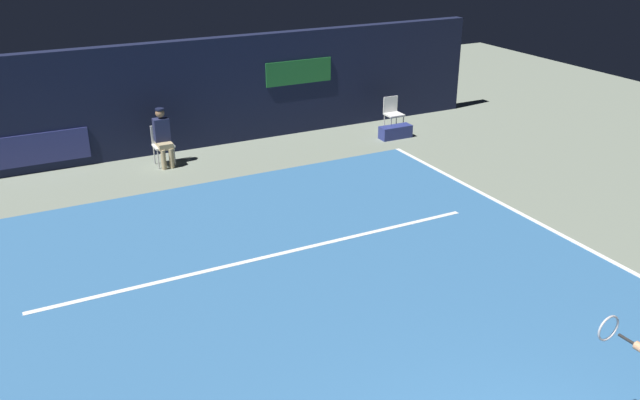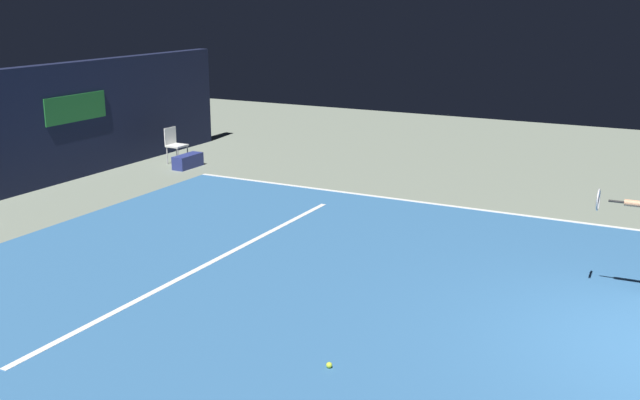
% 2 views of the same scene
% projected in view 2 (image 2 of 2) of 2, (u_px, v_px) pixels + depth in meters
% --- Properties ---
extents(ground_plane, '(32.30, 32.30, 0.00)m').
position_uv_depth(ground_plane, '(323.00, 286.00, 10.80)').
color(ground_plane, gray).
extents(court_surface, '(9.96, 11.34, 0.01)m').
position_uv_depth(court_surface, '(323.00, 286.00, 10.79)').
color(court_surface, '#336699').
rests_on(court_surface, ground).
extents(line_sideline_left, '(0.10, 11.34, 0.01)m').
position_uv_depth(line_sideline_left, '(436.00, 204.00, 15.01)').
color(line_sideline_left, white).
rests_on(line_sideline_left, court_surface).
extents(line_service, '(7.77, 0.10, 0.01)m').
position_uv_depth(line_service, '(209.00, 263.00, 11.68)').
color(line_service, white).
rests_on(line_service, court_surface).
extents(courtside_chair_near, '(0.45, 0.42, 0.88)m').
position_uv_depth(courtside_chair_near, '(174.00, 143.00, 18.67)').
color(courtside_chair_near, white).
rests_on(courtside_chair_near, ground).
extents(tennis_ball, '(0.07, 0.07, 0.07)m').
position_uv_depth(tennis_ball, '(329.00, 365.00, 8.39)').
color(tennis_ball, '#CCE033').
rests_on(tennis_ball, court_surface).
extents(equipment_bag, '(0.84, 0.33, 0.32)m').
position_uv_depth(equipment_bag, '(188.00, 161.00, 18.23)').
color(equipment_bag, navy).
rests_on(equipment_bag, ground).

